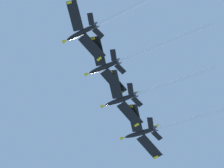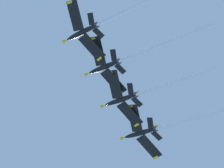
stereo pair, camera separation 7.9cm
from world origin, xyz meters
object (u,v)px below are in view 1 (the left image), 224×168
(jet_centre, at_px, (136,95))
(jet_inner_right, at_px, (160,128))
(jet_far_left, at_px, (102,22))
(jet_inner_left, at_px, (128,58))

(jet_centre, height_order, jet_inner_right, jet_inner_right)
(jet_far_left, height_order, jet_centre, jet_centre)
(jet_inner_left, distance_m, jet_inner_right, 24.00)
(jet_far_left, bearing_deg, jet_inner_right, -136.17)
(jet_far_left, distance_m, jet_inner_right, 36.63)
(jet_inner_left, distance_m, jet_centre, 11.83)
(jet_centre, distance_m, jet_inner_right, 12.72)
(jet_inner_right, bearing_deg, jet_inner_left, 47.55)
(jet_inner_left, bearing_deg, jet_far_left, 36.83)
(jet_centre, relative_size, jet_inner_right, 0.93)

